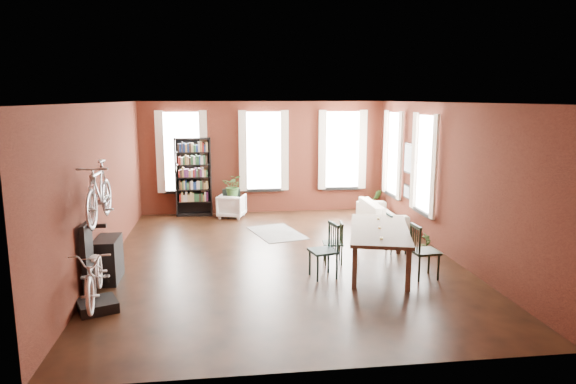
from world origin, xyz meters
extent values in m
plane|color=black|center=(0.00, 0.00, 0.00)|extent=(9.00, 9.00, 0.00)
cube|color=white|center=(0.00, 0.00, 3.20)|extent=(7.00, 9.00, 0.04)
cube|color=#411710|center=(0.00, 4.50, 1.60)|extent=(7.00, 0.04, 3.20)
cube|color=#411710|center=(0.00, -4.50, 1.60)|extent=(7.00, 0.04, 3.20)
cube|color=#411710|center=(-3.50, 0.00, 1.60)|extent=(0.04, 9.00, 3.20)
cube|color=#411710|center=(3.50, 0.00, 1.60)|extent=(0.04, 9.00, 3.20)
cube|color=white|center=(-2.30, 4.47, 1.80)|extent=(1.00, 0.04, 2.20)
cube|color=beige|center=(-2.30, 4.40, 1.80)|extent=(1.40, 0.06, 2.30)
cube|color=white|center=(0.00, 4.47, 1.80)|extent=(1.00, 0.04, 2.20)
cube|color=beige|center=(0.00, 4.40, 1.80)|extent=(1.40, 0.06, 2.30)
cube|color=white|center=(2.30, 4.47, 1.80)|extent=(1.00, 0.04, 2.20)
cube|color=beige|center=(2.30, 4.40, 1.80)|extent=(1.40, 0.06, 2.30)
cube|color=white|center=(3.47, 1.00, 1.80)|extent=(0.04, 1.00, 2.20)
cube|color=beige|center=(3.40, 1.00, 1.80)|extent=(0.06, 1.40, 2.30)
cube|color=white|center=(3.47, 3.20, 1.80)|extent=(0.04, 1.00, 2.20)
cube|color=beige|center=(3.40, 3.20, 1.80)|extent=(0.06, 1.40, 2.30)
cube|color=black|center=(3.46, 2.10, 1.80)|extent=(0.04, 0.55, 0.75)
cube|color=black|center=(3.46, 2.10, 0.95)|extent=(0.04, 0.45, 0.35)
cube|color=brown|center=(1.79, -0.93, 0.41)|extent=(1.68, 2.59, 0.82)
cube|color=#163231|center=(0.64, -1.22, 0.51)|extent=(0.56, 0.56, 1.02)
cube|color=#1D2E1B|center=(0.99, -0.44, 0.42)|extent=(0.43, 0.43, 0.84)
cube|color=black|center=(2.49, -1.48, 0.50)|extent=(0.50, 0.50, 1.01)
cube|color=#183635|center=(2.50, 0.11, 0.42)|extent=(0.39, 0.39, 0.85)
cube|color=black|center=(-2.00, 4.30, 1.10)|extent=(1.00, 0.32, 2.20)
imported|color=white|center=(-0.95, 3.90, 0.36)|extent=(0.85, 0.82, 0.71)
imported|color=beige|center=(2.95, 2.60, 0.41)|extent=(0.61, 2.08, 0.81)
cube|color=black|center=(0.11, 2.02, 0.01)|extent=(1.45, 1.88, 0.01)
cube|color=black|center=(-3.18, -2.27, 0.08)|extent=(0.74, 0.74, 0.16)
cube|color=black|center=(-3.40, -1.80, 0.65)|extent=(0.16, 0.60, 1.30)
cube|color=black|center=(-3.28, -0.90, 0.40)|extent=(0.40, 0.80, 0.80)
cube|color=black|center=(-0.94, 3.87, 0.29)|extent=(0.31, 0.31, 0.58)
imported|color=#365F26|center=(3.24, 4.07, 0.15)|extent=(0.38, 0.67, 0.30)
imported|color=#2B5220|center=(3.11, -0.07, 0.08)|extent=(0.43, 0.50, 0.16)
imported|color=beige|center=(-3.18, -2.27, 1.01)|extent=(0.69, 0.95, 1.68)
imported|color=#A5A8AD|center=(-3.15, -1.80, 2.13)|extent=(0.47, 1.00, 1.66)
imported|color=#2D5522|center=(-0.90, 3.84, 0.83)|extent=(0.69, 0.74, 0.49)
camera|label=1|loc=(-1.17, -10.19, 3.29)|focal=32.00mm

